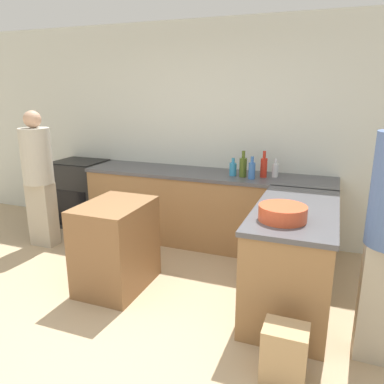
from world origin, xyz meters
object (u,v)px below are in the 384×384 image
hot_sauce_bottle (264,167)px  olive_oil_bottle (243,167)px  mixing_bowl (283,213)px  paper_bag (284,354)px  dish_soap_bottle (233,169)px  water_bottle_blue (252,170)px  range_oven (81,193)px  vinegar_bottle_clear (275,170)px  person_by_range (38,175)px  island_table (116,246)px

hot_sauce_bottle → olive_oil_bottle: bearing=-164.0°
mixing_bowl → paper_bag: size_ratio=0.93×
dish_soap_bottle → water_bottle_blue: water_bottle_blue is taller
range_oven → vinegar_bottle_clear: size_ratio=4.32×
paper_bag → range_oven: bearing=146.8°
range_oven → person_by_range: person_by_range is taller
mixing_bowl → paper_bag: mixing_bowl is taller
mixing_bowl → olive_oil_bottle: olive_oil_bottle is taller
mixing_bowl → water_bottle_blue: size_ratio=1.45×
mixing_bowl → person_by_range: size_ratio=0.22×
dish_soap_bottle → water_bottle_blue: (0.24, -0.09, 0.02)m
olive_oil_bottle → person_by_range: (-2.32, -0.72, -0.13)m
vinegar_bottle_clear → paper_bag: bearing=-78.3°
dish_soap_bottle → vinegar_bottle_clear: 0.48m
mixing_bowl → person_by_range: person_by_range is taller
mixing_bowl → water_bottle_blue: (-0.52, 1.28, 0.04)m
range_oven → vinegar_bottle_clear: vinegar_bottle_clear is taller
mixing_bowl → hot_sauce_bottle: 1.47m
mixing_bowl → paper_bag: 1.00m
hot_sauce_bottle → paper_bag: bearing=-74.7°
island_table → olive_oil_bottle: (0.92, 1.28, 0.60)m
paper_bag → hot_sauce_bottle: bearing=105.3°
person_by_range → mixing_bowl: bearing=-11.9°
water_bottle_blue → paper_bag: water_bottle_blue is taller
vinegar_bottle_clear → person_by_range: (-2.67, -0.84, -0.10)m
dish_soap_bottle → person_by_range: size_ratio=0.12×
range_oven → dish_soap_bottle: dish_soap_bottle is taller
hot_sauce_bottle → person_by_range: person_by_range is taller
vinegar_bottle_clear → water_bottle_blue: bearing=-140.5°
paper_bag → mixing_bowl: bearing=103.1°
water_bottle_blue → mixing_bowl: bearing=-67.9°
water_bottle_blue → olive_oil_bottle: bearing=149.8°
person_by_range → paper_bag: size_ratio=4.15×
hot_sauce_bottle → paper_bag: hot_sauce_bottle is taller
mixing_bowl → dish_soap_bottle: bearing=119.0°
vinegar_bottle_clear → paper_bag: 2.28m
dish_soap_bottle → paper_bag: bearing=-65.6°
island_table → vinegar_bottle_clear: size_ratio=4.00×
water_bottle_blue → person_by_range: person_by_range is taller
hot_sauce_bottle → paper_bag: 2.26m
vinegar_bottle_clear → olive_oil_bottle: bearing=-160.7°
range_oven → island_table: size_ratio=1.08×
hot_sauce_bottle → mixing_bowl: bearing=-73.8°
person_by_range → island_table: bearing=-21.9°
range_oven → paper_bag: bearing=-33.2°
water_bottle_blue → range_oven: bearing=176.6°
range_oven → island_table: bearing=-43.7°
olive_oil_bottle → hot_sauce_bottle: (0.23, 0.06, 0.00)m
water_bottle_blue → olive_oil_bottle: size_ratio=0.85×
dish_soap_bottle → vinegar_bottle_clear: (0.47, 0.10, 0.00)m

